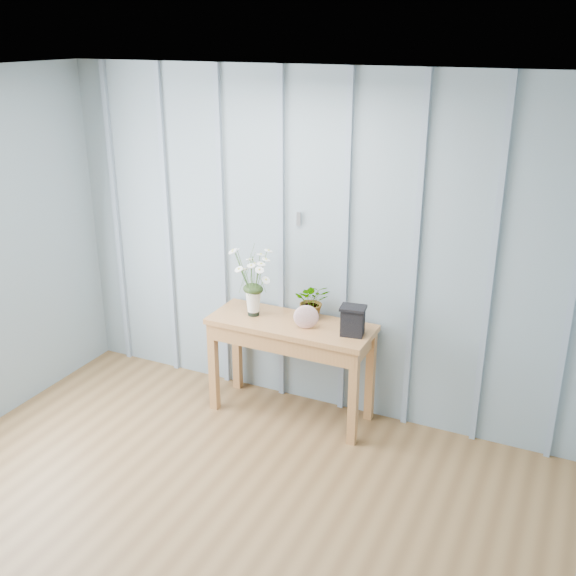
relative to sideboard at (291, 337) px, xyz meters
The scene contains 6 objects.
room_shell 1.73m from the sideboard, 86.85° to the right, with size 4.00×4.50×2.50m.
sideboard is the anchor object (origin of this frame).
daisy_vase 0.54m from the sideboard, behind, with size 0.37×0.28×0.53m.
spider_plant 0.30m from the sideboard, 48.61° to the left, with size 0.25×0.22×0.28m, color #1F3314.
felt_disc_vessel 0.25m from the sideboard, 21.36° to the right, with size 0.18×0.05×0.18m, color #9C5064.
carved_box 0.52m from the sideboard, ahead, with size 0.19×0.16×0.21m.
Camera 1 is at (1.80, -2.01, 2.72)m, focal length 42.00 mm.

